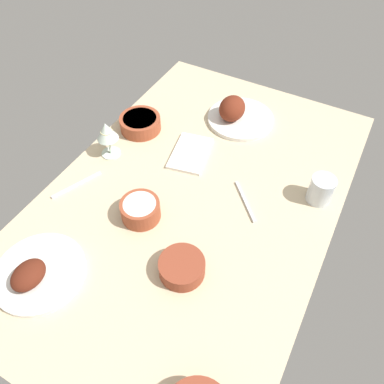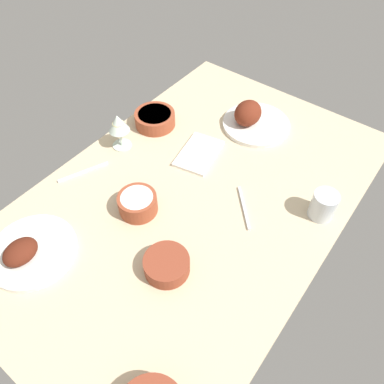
{
  "view_description": "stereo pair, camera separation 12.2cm",
  "coord_description": "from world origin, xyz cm",
  "px_view_note": "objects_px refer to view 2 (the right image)",
  "views": [
    {
      "loc": [
        -69.35,
        -37.63,
        99.34
      ],
      "look_at": [
        0.0,
        0.0,
        6.0
      ],
      "focal_mm": 35.05,
      "sensor_mm": 36.0,
      "label": 1
    },
    {
      "loc": [
        -62.72,
        -47.88,
        99.34
      ],
      "look_at": [
        0.0,
        0.0,
        6.0
      ],
      "focal_mm": 35.05,
      "sensor_mm": 36.0,
      "label": 2
    }
  ],
  "objects_px": {
    "bowl_onions": "(167,264)",
    "wine_glass": "(118,125)",
    "folded_napkin": "(199,153)",
    "spoon_loose": "(84,172)",
    "plate_near_viewer": "(29,251)",
    "bowl_sauce": "(155,118)",
    "water_tumbler": "(323,205)",
    "plate_far_side": "(252,119)",
    "bowl_cream": "(138,203)",
    "fork_loose": "(244,208)"
  },
  "relations": [
    {
      "from": "plate_near_viewer",
      "to": "spoon_loose",
      "type": "relative_size",
      "value": 1.41
    },
    {
      "from": "plate_far_side",
      "to": "wine_glass",
      "type": "relative_size",
      "value": 1.86
    },
    {
      "from": "water_tumbler",
      "to": "bowl_sauce",
      "type": "bearing_deg",
      "value": 88.51
    },
    {
      "from": "spoon_loose",
      "to": "folded_napkin",
      "type": "bearing_deg",
      "value": 163.07
    },
    {
      "from": "plate_near_viewer",
      "to": "folded_napkin",
      "type": "xyz_separation_m",
      "value": [
        0.63,
        -0.14,
        -0.01
      ]
    },
    {
      "from": "bowl_cream",
      "to": "folded_napkin",
      "type": "bearing_deg",
      "value": -0.41
    },
    {
      "from": "bowl_onions",
      "to": "folded_napkin",
      "type": "bearing_deg",
      "value": 25.77
    },
    {
      "from": "bowl_onions",
      "to": "wine_glass",
      "type": "relative_size",
      "value": 0.93
    },
    {
      "from": "plate_far_side",
      "to": "water_tumbler",
      "type": "relative_size",
      "value": 2.79
    },
    {
      "from": "plate_near_viewer",
      "to": "folded_napkin",
      "type": "distance_m",
      "value": 0.65
    },
    {
      "from": "folded_napkin",
      "to": "plate_far_side",
      "type": "bearing_deg",
      "value": -14.39
    },
    {
      "from": "bowl_cream",
      "to": "bowl_sauce",
      "type": "bearing_deg",
      "value": 33.73
    },
    {
      "from": "bowl_onions",
      "to": "folded_napkin",
      "type": "xyz_separation_m",
      "value": [
        0.43,
        0.21,
        -0.02
      ]
    },
    {
      "from": "wine_glass",
      "to": "water_tumbler",
      "type": "distance_m",
      "value": 0.74
    },
    {
      "from": "plate_near_viewer",
      "to": "water_tumbler",
      "type": "distance_m",
      "value": 0.89
    },
    {
      "from": "bowl_cream",
      "to": "bowl_sauce",
      "type": "distance_m",
      "value": 0.42
    },
    {
      "from": "plate_far_side",
      "to": "spoon_loose",
      "type": "bearing_deg",
      "value": 149.95
    },
    {
      "from": "wine_glass",
      "to": "bowl_cream",
      "type": "bearing_deg",
      "value": -126.18
    },
    {
      "from": "plate_far_side",
      "to": "bowl_cream",
      "type": "distance_m",
      "value": 0.58
    },
    {
      "from": "plate_near_viewer",
      "to": "folded_napkin",
      "type": "height_order",
      "value": "plate_near_viewer"
    },
    {
      "from": "bowl_cream",
      "to": "spoon_loose",
      "type": "distance_m",
      "value": 0.26
    },
    {
      "from": "water_tumbler",
      "to": "fork_loose",
      "type": "bearing_deg",
      "value": 121.58
    },
    {
      "from": "plate_near_viewer",
      "to": "wine_glass",
      "type": "xyz_separation_m",
      "value": [
        0.5,
        0.12,
        0.08
      ]
    },
    {
      "from": "plate_far_side",
      "to": "bowl_sauce",
      "type": "xyz_separation_m",
      "value": [
        -0.22,
        0.3,
        -0.0
      ]
    },
    {
      "from": "plate_near_viewer",
      "to": "plate_far_side",
      "type": "xyz_separation_m",
      "value": [
        0.89,
        -0.21,
        0.01
      ]
    },
    {
      "from": "plate_near_viewer",
      "to": "spoon_loose",
      "type": "height_order",
      "value": "plate_near_viewer"
    },
    {
      "from": "fork_loose",
      "to": "bowl_cream",
      "type": "bearing_deg",
      "value": -94.82
    },
    {
      "from": "fork_loose",
      "to": "plate_far_side",
      "type": "bearing_deg",
      "value": 165.3
    },
    {
      "from": "bowl_onions",
      "to": "folded_napkin",
      "type": "distance_m",
      "value": 0.48
    },
    {
      "from": "bowl_sauce",
      "to": "water_tumbler",
      "type": "distance_m",
      "value": 0.7
    },
    {
      "from": "folded_napkin",
      "to": "spoon_loose",
      "type": "distance_m",
      "value": 0.41
    },
    {
      "from": "plate_near_viewer",
      "to": "bowl_onions",
      "type": "distance_m",
      "value": 0.4
    },
    {
      "from": "plate_far_side",
      "to": "bowl_onions",
      "type": "relative_size",
      "value": 2.0
    },
    {
      "from": "wine_glass",
      "to": "water_tumbler",
      "type": "bearing_deg",
      "value": -78.33
    },
    {
      "from": "bowl_sauce",
      "to": "spoon_loose",
      "type": "xyz_separation_m",
      "value": [
        -0.35,
        0.03,
        -0.03
      ]
    },
    {
      "from": "plate_near_viewer",
      "to": "water_tumbler",
      "type": "xyz_separation_m",
      "value": [
        0.65,
        -0.61,
        0.03
      ]
    },
    {
      "from": "plate_far_side",
      "to": "bowl_sauce",
      "type": "distance_m",
      "value": 0.38
    },
    {
      "from": "bowl_sauce",
      "to": "wine_glass",
      "type": "relative_size",
      "value": 1.11
    },
    {
      "from": "folded_napkin",
      "to": "plate_near_viewer",
      "type": "bearing_deg",
      "value": 167.57
    },
    {
      "from": "bowl_sauce",
      "to": "water_tumbler",
      "type": "xyz_separation_m",
      "value": [
        -0.02,
        -0.7,
        0.02
      ]
    },
    {
      "from": "plate_far_side",
      "to": "bowl_cream",
      "type": "height_order",
      "value": "plate_far_side"
    },
    {
      "from": "bowl_cream",
      "to": "fork_loose",
      "type": "xyz_separation_m",
      "value": [
        0.21,
        -0.27,
        -0.03
      ]
    },
    {
      "from": "plate_far_side",
      "to": "fork_loose",
      "type": "relative_size",
      "value": 1.51
    },
    {
      "from": "bowl_cream",
      "to": "wine_glass",
      "type": "distance_m",
      "value": 0.32
    },
    {
      "from": "fork_loose",
      "to": "bowl_sauce",
      "type": "bearing_deg",
      "value": -149.08
    },
    {
      "from": "plate_far_side",
      "to": "water_tumbler",
      "type": "distance_m",
      "value": 0.47
    },
    {
      "from": "water_tumbler",
      "to": "fork_loose",
      "type": "height_order",
      "value": "water_tumbler"
    },
    {
      "from": "plate_near_viewer",
      "to": "wine_glass",
      "type": "distance_m",
      "value": 0.52
    },
    {
      "from": "bowl_cream",
      "to": "water_tumbler",
      "type": "distance_m",
      "value": 0.58
    },
    {
      "from": "bowl_sauce",
      "to": "plate_near_viewer",
      "type": "bearing_deg",
      "value": -171.63
    }
  ]
}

